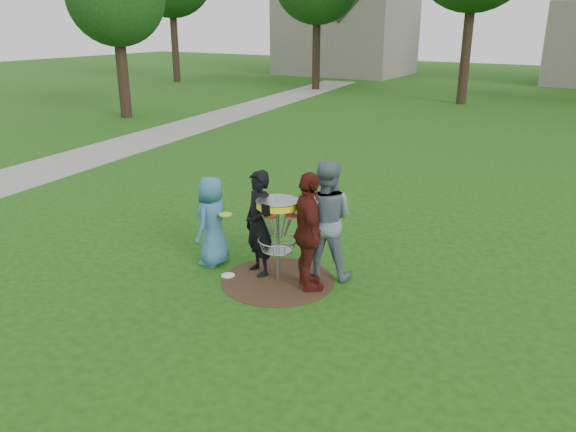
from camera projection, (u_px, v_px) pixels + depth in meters
The scene contains 10 objects.
ground at pixel (278, 281), 8.89m from camera, with size 100.00×100.00×0.00m, color #19470F.
dirt_patch at pixel (278, 281), 8.89m from camera, with size 1.80×1.80×0.01m, color #47331E.
concrete_path at pixel (164, 134), 20.26m from camera, with size 2.20×40.00×0.02m, color #9E9E99.
player_blue at pixel (212, 221), 9.28m from camera, with size 0.74×0.48×1.52m, color teal.
player_black at pixel (259, 223), 8.89m from camera, with size 0.63×0.41×1.72m, color black.
player_grey at pixel (325, 220), 8.76m from camera, with size 0.93×0.73×1.92m, color slate.
player_maroon at pixel (309, 232), 8.35m from camera, with size 1.08×0.45×1.84m, color #501912.
disc_on_grass at pixel (228, 276), 9.05m from camera, with size 0.22×0.22×0.02m, color white.
disc_golf_basket at pixel (278, 220), 8.55m from camera, with size 0.66×0.67×1.38m.
held_discs at pixel (273, 214), 8.69m from camera, with size 1.56×0.57×0.26m.
Camera 1 is at (4.34, -6.78, 3.91)m, focal length 35.00 mm.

